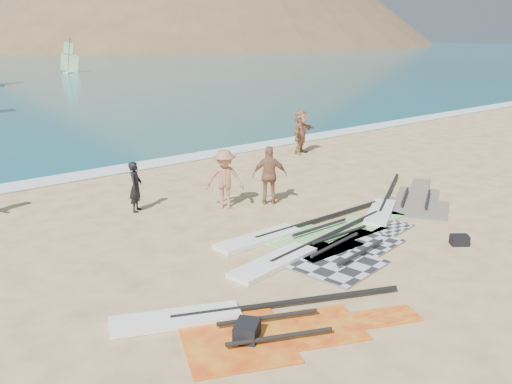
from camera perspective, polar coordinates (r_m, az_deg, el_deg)
ground at (r=13.90m, az=13.37°, el=-6.95°), size 300.00×300.00×0.00m
surf_line at (r=23.06m, az=-11.42°, el=2.52°), size 300.00×1.20×0.04m
headland_main at (r=167.48m, az=-4.51°, el=14.51°), size 143.00×143.00×45.00m
headland_minor at (r=196.97m, az=2.45°, el=14.82°), size 70.00×70.00×28.00m
rig_grey at (r=14.04m, az=6.52°, el=-6.13°), size 6.13×2.86×0.20m
rig_green at (r=15.24m, az=4.91°, el=-4.22°), size 5.97×2.35×0.20m
rig_orange at (r=18.30m, az=14.26°, el=-1.13°), size 5.57×4.01×0.20m
rig_red at (r=10.89m, az=-1.38°, el=-13.05°), size 5.54×3.72×0.20m
gear_bag_near at (r=10.39m, az=-0.91°, el=-13.81°), size 0.68×0.66×0.35m
gear_bag_far at (r=15.46m, az=19.69°, el=-4.55°), size 0.54×0.51×0.26m
person_wetsuit at (r=17.35m, az=-11.94°, el=0.52°), size 0.65×0.65×1.52m
beachgoer_mid at (r=17.29m, az=-3.16°, el=1.31°), size 1.33×1.28×1.82m
beachgoer_back at (r=17.64m, az=1.37°, el=1.67°), size 1.13×1.00×1.84m
beachgoer_right at (r=24.86m, az=4.52°, el=6.04°), size 1.85×1.18×1.91m
windsurfer_right at (r=71.00m, az=-18.13°, el=12.20°), size 2.08×2.14×3.89m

